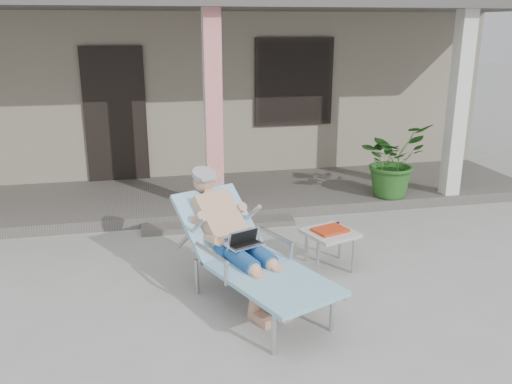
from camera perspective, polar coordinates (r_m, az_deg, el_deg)
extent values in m
plane|color=#9E9E99|center=(5.49, -1.07, -10.49)|extent=(60.00, 60.00, 0.00)
cube|color=gray|center=(11.36, -7.58, 11.70)|extent=(10.00, 5.00, 3.00)
cube|color=black|center=(8.86, -14.57, 7.85)|extent=(0.95, 0.06, 2.10)
cube|color=black|center=(9.15, 4.02, 11.47)|extent=(1.20, 0.06, 1.30)
cube|color=black|center=(9.14, 4.03, 11.47)|extent=(1.32, 0.05, 1.42)
cube|color=#605B56|center=(8.21, -5.11, -0.45)|extent=(10.00, 2.00, 0.15)
cube|color=red|center=(7.07, -4.53, 8.21)|extent=(0.22, 0.22, 2.61)
cube|color=silver|center=(8.29, 20.48, 8.51)|extent=(0.22, 0.22, 2.61)
cube|color=#474442|center=(7.84, -5.68, 19.50)|extent=(10.00, 2.30, 0.24)
cube|color=#605B56|center=(7.15, -3.94, -3.46)|extent=(2.00, 0.30, 0.07)
cylinder|color=#B7B7BC|center=(4.47, 1.91, -14.73)|extent=(0.04, 0.04, 0.37)
cylinder|color=#B7B7BC|center=(4.82, 8.01, -12.34)|extent=(0.04, 0.04, 0.37)
cylinder|color=#B7B7BC|center=(5.40, -6.24, -8.87)|extent=(0.04, 0.04, 0.37)
cylinder|color=#B7B7BC|center=(5.70, -0.69, -7.33)|extent=(0.04, 0.04, 0.37)
cube|color=#B7B7BC|center=(4.86, 1.60, -9.24)|extent=(1.06, 1.37, 0.03)
cube|color=#96CAE8|center=(4.85, 1.60, -8.98)|extent=(1.16, 1.45, 0.04)
cube|color=#B7B7BC|center=(5.45, -4.01, -3.57)|extent=(0.80, 0.78, 0.49)
cube|color=#96CAE8|center=(5.44, -4.01, -3.23)|extent=(0.92, 0.89, 0.56)
cylinder|color=#98989A|center=(5.54, -5.65, 1.94)|extent=(0.32, 0.32, 0.13)
cube|color=silver|center=(5.10, -1.32, -5.48)|extent=(0.40, 0.35, 0.24)
cube|color=#BABAB5|center=(5.92, 7.80, -4.30)|extent=(0.63, 0.63, 0.04)
cylinder|color=#B7B7BC|center=(5.76, 6.50, -7.12)|extent=(0.04, 0.04, 0.38)
cylinder|color=#B7B7BC|center=(5.89, 10.21, -6.72)|extent=(0.04, 0.04, 0.38)
cylinder|color=#B7B7BC|center=(6.11, 5.32, -5.63)|extent=(0.04, 0.04, 0.38)
cylinder|color=#B7B7BC|center=(6.23, 8.84, -5.29)|extent=(0.04, 0.04, 0.38)
cube|color=red|center=(5.90, 7.81, -3.99)|extent=(0.41, 0.36, 0.03)
cube|color=black|center=(6.02, 7.40, -3.60)|extent=(0.34, 0.13, 0.03)
imported|color=#26591E|center=(8.08, 14.17, 3.30)|extent=(1.22, 1.16, 1.07)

